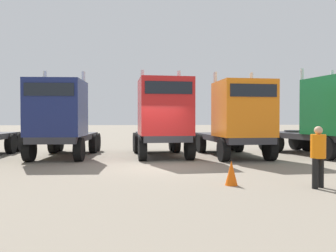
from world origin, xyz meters
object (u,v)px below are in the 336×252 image
at_px(semi_truck_green, 328,116).
at_px(visitor_in_hivis, 318,152).
at_px(semi_truck_orange, 238,119).
at_px(semi_truck_navy, 61,119).
at_px(traffic_cone_mid, 231,173).
at_px(semi_truck_red, 163,117).

xyz_separation_m(semi_truck_green, visitor_in_hivis, (-4.71, -7.12, -1.06)).
bearing_deg(semi_truck_orange, visitor_in_hivis, -2.75).
bearing_deg(semi_truck_green, visitor_in_hivis, -43.61).
bearing_deg(semi_truck_green, semi_truck_navy, -103.26).
relative_size(semi_truck_green, traffic_cone_mid, 9.35).
distance_m(semi_truck_orange, traffic_cone_mid, 7.06).
bearing_deg(visitor_in_hivis, semi_truck_red, -4.14).
xyz_separation_m(semi_truck_orange, visitor_in_hivis, (-0.06, -7.14, -0.91)).
xyz_separation_m(semi_truck_navy, visitor_in_hivis, (8.45, -7.84, -0.94)).
bearing_deg(traffic_cone_mid, semi_truck_navy, 130.78).
relative_size(semi_truck_red, traffic_cone_mid, 8.48).
bearing_deg(traffic_cone_mid, semi_truck_orange, 70.43).
distance_m(semi_truck_navy, visitor_in_hivis, 11.57).
xyz_separation_m(semi_truck_navy, semi_truck_green, (13.17, -0.72, 0.12)).
bearing_deg(semi_truck_red, traffic_cone_mid, 7.69).
bearing_deg(visitor_in_hivis, semi_truck_green, -62.33).
bearing_deg(semi_truck_navy, visitor_in_hivis, 50.49).
distance_m(semi_truck_navy, semi_truck_orange, 8.55).
height_order(semi_truck_navy, traffic_cone_mid, semi_truck_navy).
bearing_deg(traffic_cone_mid, visitor_in_hivis, -16.03).
height_order(semi_truck_red, semi_truck_orange, semi_truck_red).
bearing_deg(visitor_in_hivis, semi_truck_navy, 18.31).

